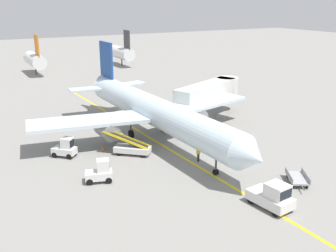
% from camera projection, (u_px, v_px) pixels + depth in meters
% --- Properties ---
extents(ground_plane, '(300.00, 300.00, 0.00)m').
position_uv_depth(ground_plane, '(230.00, 183.00, 35.71)').
color(ground_plane, gray).
extents(taxi_line_yellow, '(2.96, 79.97, 0.01)m').
position_uv_depth(taxi_line_yellow, '(195.00, 164.00, 39.62)').
color(taxi_line_yellow, yellow).
rests_on(taxi_line_yellow, ground).
extents(airliner, '(28.59, 35.29, 10.10)m').
position_uv_depth(airliner, '(153.00, 110.00, 46.07)').
color(airliner, silver).
rests_on(airliner, ground).
extents(jet_bridge, '(12.84, 7.47, 4.85)m').
position_uv_depth(jet_bridge, '(212.00, 91.00, 55.02)').
color(jet_bridge, silver).
rests_on(jet_bridge, ground).
extents(pushback_tug, '(2.31, 3.80, 2.20)m').
position_uv_depth(pushback_tug, '(272.00, 196.00, 31.09)').
color(pushback_tug, silver).
rests_on(pushback_tug, ground).
extents(baggage_tug_near_wing, '(2.63, 2.60, 2.10)m').
position_uv_depth(baggage_tug_near_wing, '(65.00, 148.00, 41.29)').
color(baggage_tug_near_wing, silver).
rests_on(baggage_tug_near_wing, ground).
extents(baggage_tug_by_cargo_door, '(2.69, 1.98, 2.10)m').
position_uv_depth(baggage_tug_by_cargo_door, '(100.00, 172.00, 35.63)').
color(baggage_tug_by_cargo_door, silver).
rests_on(baggage_tug_by_cargo_door, ground).
extents(belt_loader_forward_hold, '(4.59, 4.22, 2.59)m').
position_uv_depth(belt_loader_forward_hold, '(131.00, 147.00, 41.96)').
color(belt_loader_forward_hold, silver).
rests_on(belt_loader_forward_hold, ground).
extents(baggage_cart_loaded, '(2.81, 3.61, 0.94)m').
position_uv_depth(baggage_cart_loaded, '(297.00, 178.00, 35.53)').
color(baggage_cart_loaded, '#A5A5A8').
rests_on(baggage_cart_loaded, ground).
extents(ground_crew_marshaller, '(0.36, 0.24, 1.70)m').
position_uv_depth(ground_crew_marshaller, '(198.00, 153.00, 40.09)').
color(ground_crew_marshaller, '#26262D').
rests_on(ground_crew_marshaller, ground).
extents(safety_cone_nose_left, '(0.36, 0.36, 0.44)m').
position_uv_depth(safety_cone_nose_left, '(103.00, 148.00, 43.33)').
color(safety_cone_nose_left, orange).
rests_on(safety_cone_nose_left, ground).
extents(safety_cone_nose_right, '(0.36, 0.36, 0.44)m').
position_uv_depth(safety_cone_nose_right, '(229.00, 118.00, 54.21)').
color(safety_cone_nose_right, orange).
rests_on(safety_cone_nose_right, ground).
extents(safety_cone_wingtip_left, '(0.36, 0.36, 0.44)m').
position_uv_depth(safety_cone_wingtip_left, '(152.00, 122.00, 52.39)').
color(safety_cone_wingtip_left, orange).
rests_on(safety_cone_wingtip_left, ground).
extents(distant_aircraft_far_left, '(3.00, 10.10, 8.80)m').
position_uv_depth(distant_aircraft_far_left, '(35.00, 60.00, 86.11)').
color(distant_aircraft_far_left, silver).
rests_on(distant_aircraft_far_left, ground).
extents(distant_aircraft_mid_left, '(3.00, 10.10, 8.80)m').
position_uv_depth(distant_aircraft_mid_left, '(122.00, 52.00, 97.72)').
color(distant_aircraft_mid_left, silver).
rests_on(distant_aircraft_mid_left, ground).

